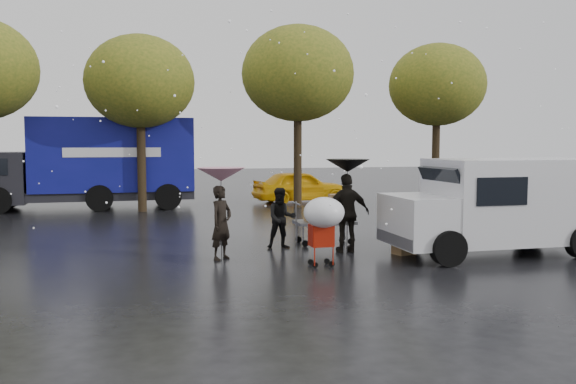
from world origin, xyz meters
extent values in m
plane|color=black|center=(0.00, 0.00, 0.00)|extent=(90.00, 90.00, 0.00)
imported|color=black|center=(-1.97, 0.03, 0.82)|extent=(0.70, 0.69, 1.63)
imported|color=black|center=(-0.35, 1.06, 0.74)|extent=(0.76, 0.62, 1.48)
imported|color=black|center=(1.01, 0.15, 0.93)|extent=(1.09, 0.46, 1.85)
cylinder|color=#4C4C4C|center=(-1.97, 0.03, 0.94)|extent=(0.02, 0.02, 1.88)
cone|color=#D95983|center=(-1.97, 0.03, 1.88)|extent=(1.07, 1.07, 0.30)
sphere|color=#4C4C4C|center=(-1.97, 0.03, 1.91)|extent=(0.06, 0.06, 0.06)
cylinder|color=#4C4C4C|center=(1.01, 0.15, 1.02)|extent=(0.02, 0.02, 2.04)
cone|color=black|center=(1.01, 0.15, 2.04)|extent=(1.03, 1.03, 0.30)
sphere|color=#4C4C4C|center=(1.01, 0.15, 2.07)|extent=(0.06, 0.06, 0.06)
cube|color=slate|center=(0.87, 1.45, 0.55)|extent=(1.50, 0.80, 0.08)
cylinder|color=slate|center=(0.12, 1.45, 0.80)|extent=(0.04, 0.04, 0.60)
cube|color=olive|center=(1.22, 1.55, 0.79)|extent=(0.55, 0.45, 0.40)
cube|color=olive|center=(0.57, 1.35, 0.77)|extent=(0.45, 0.40, 0.35)
cube|color=olive|center=(1.17, 1.30, 1.13)|extent=(0.40, 0.35, 0.28)
cube|color=tan|center=(0.92, 1.45, 0.65)|extent=(0.90, 0.55, 0.12)
cylinder|color=black|center=(0.27, 1.13, 0.08)|extent=(0.16, 0.05, 0.16)
cylinder|color=black|center=(0.27, 1.77, 0.08)|extent=(0.16, 0.05, 0.16)
cylinder|color=black|center=(1.47, 1.13, 0.08)|extent=(0.16, 0.05, 0.16)
cylinder|color=black|center=(1.47, 1.77, 0.08)|extent=(0.16, 0.05, 0.16)
cube|color=#A61909|center=(-0.06, -1.20, 0.65)|extent=(0.47, 0.41, 0.45)
cylinder|color=#A61909|center=(-0.06, -1.39, 1.02)|extent=(0.42, 0.02, 0.02)
cylinder|color=#4C4C4C|center=(-0.06, -1.39, 0.95)|extent=(0.02, 0.02, 0.60)
ellipsoid|color=white|center=(-0.06, -1.39, 1.15)|extent=(0.84, 0.84, 0.63)
cylinder|color=black|center=(-0.24, -1.36, 0.06)|extent=(0.12, 0.04, 0.12)
cylinder|color=black|center=(-0.24, -1.04, 0.06)|extent=(0.12, 0.04, 0.12)
cylinder|color=black|center=(0.12, -1.36, 0.06)|extent=(0.12, 0.04, 0.12)
cylinder|color=black|center=(0.12, -1.04, 0.06)|extent=(0.12, 0.04, 0.12)
cube|color=silver|center=(4.70, -0.95, 1.25)|extent=(3.80, 2.00, 1.90)
cube|color=silver|center=(2.30, -0.95, 0.85)|extent=(1.20, 1.95, 1.10)
cube|color=black|center=(2.85, -0.95, 1.70)|extent=(0.37, 1.70, 0.67)
cube|color=slate|center=(1.75, -0.95, 0.45)|extent=(0.12, 1.90, 0.25)
cylinder|color=black|center=(2.50, -1.90, 0.38)|extent=(0.76, 0.28, 0.76)
cylinder|color=black|center=(2.50, 0.00, 0.38)|extent=(0.76, 0.28, 0.76)
cylinder|color=black|center=(5.80, 0.00, 0.38)|extent=(0.76, 0.28, 0.76)
cube|color=navy|center=(-4.54, 11.48, 2.10)|extent=(6.00, 2.50, 2.80)
cube|color=black|center=(-5.54, 11.48, 0.55)|extent=(8.00, 2.30, 0.35)
cube|color=silver|center=(-4.54, 10.22, 2.20)|extent=(3.50, 0.03, 0.35)
cylinder|color=black|center=(-8.54, 12.63, 0.50)|extent=(1.00, 0.30, 1.00)
cylinder|color=black|center=(-2.54, 10.33, 0.50)|extent=(1.00, 0.30, 1.00)
cylinder|color=black|center=(-2.54, 12.63, 0.50)|extent=(1.00, 0.30, 1.00)
cube|color=olive|center=(2.21, -0.39, 0.20)|extent=(0.53, 0.47, 0.41)
cube|color=olive|center=(3.29, 2.07, 0.18)|extent=(0.54, 0.48, 0.35)
imported|color=yellow|center=(3.12, 11.86, 0.69)|extent=(4.20, 2.13, 1.37)
cylinder|color=black|center=(-3.50, 10.00, 2.24)|extent=(0.32, 0.32, 4.48)
ellipsoid|color=#3C5217|center=(-3.50, 10.00, 4.80)|extent=(4.00, 4.00, 3.40)
cylinder|color=black|center=(2.50, 10.00, 2.45)|extent=(0.32, 0.32, 4.90)
ellipsoid|color=#3C5217|center=(2.50, 10.00, 5.25)|extent=(4.40, 4.40, 3.74)
cylinder|color=black|center=(8.50, 10.00, 2.31)|extent=(0.32, 0.32, 4.62)
ellipsoid|color=#3C5217|center=(8.50, 10.00, 4.95)|extent=(4.00, 4.00, 3.40)
camera|label=1|loc=(-3.85, -13.20, 2.59)|focal=38.00mm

